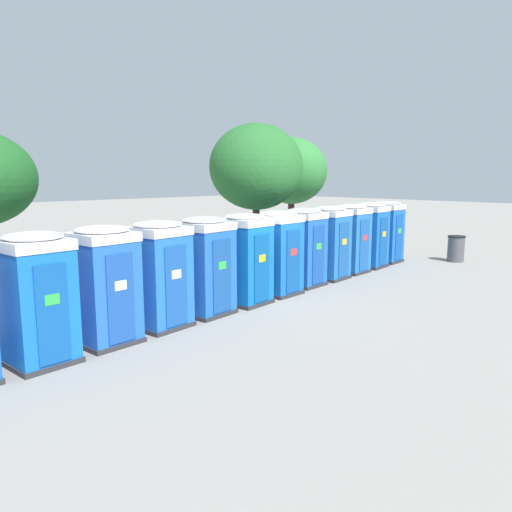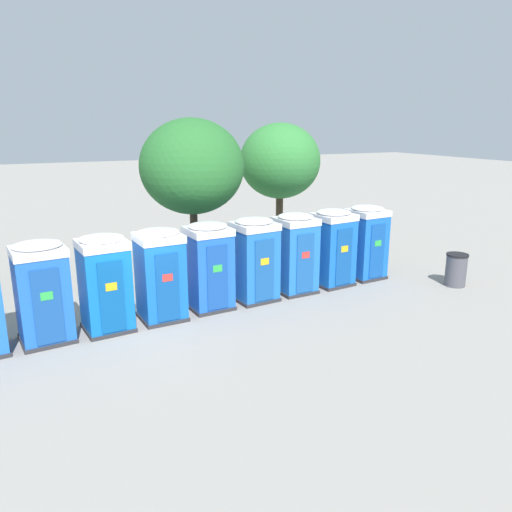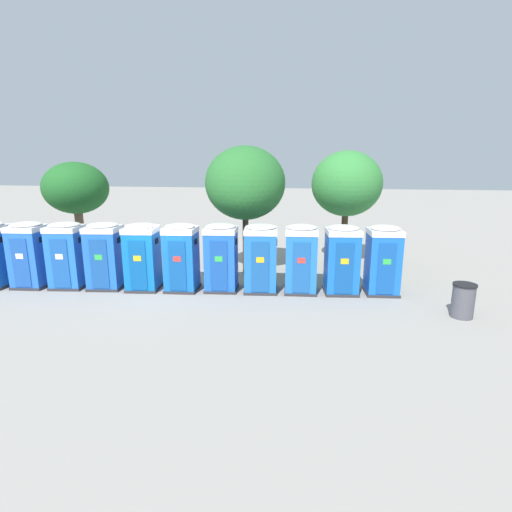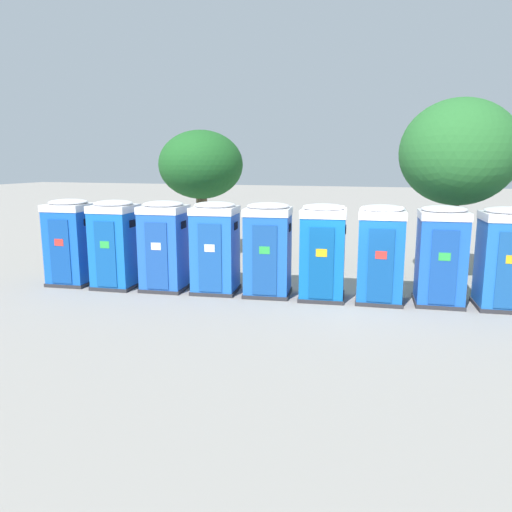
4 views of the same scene
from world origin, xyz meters
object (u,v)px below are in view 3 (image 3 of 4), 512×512
at_px(portapotty_7, 221,257).
at_px(portapotty_11, 383,260).
at_px(street_tree_0, 347,184).
at_px(street_tree_1, 76,189).
at_px(portapotty_5, 143,256).
at_px(portapotty_9, 301,258).
at_px(trash_can, 463,300).
at_px(portapotty_8, 261,258).
at_px(portapotty_10, 342,259).
at_px(portapotty_2, 30,254).
at_px(portapotty_3, 67,255).
at_px(portapotty_4, 105,255).
at_px(portapotty_6, 181,257).
at_px(street_tree_2, 245,183).

relative_size(portapotty_7, portapotty_11, 1.00).
height_order(street_tree_0, street_tree_1, street_tree_0).
bearing_deg(portapotty_5, portapotty_9, 5.63).
bearing_deg(trash_can, portapotty_8, 166.13).
xyz_separation_m(portapotty_10, street_tree_1, (-12.83, 3.90, 2.17)).
distance_m(portapotty_11, trash_can, 3.07).
bearing_deg(portapotty_7, portapotty_10, 4.29).
height_order(portapotty_2, portapotty_10, same).
height_order(portapotty_3, trash_can, portapotty_3).
relative_size(portapotty_4, portapotty_7, 1.00).
bearing_deg(portapotty_6, portapotty_4, -176.26).
bearing_deg(portapotty_2, portapotty_7, 5.45).
height_order(portapotty_6, portapotty_8, same).
xyz_separation_m(street_tree_0, street_tree_2, (-4.33, -2.09, 0.10)).
height_order(portapotty_2, street_tree_0, street_tree_0).
bearing_deg(portapotty_5, portapotty_6, 5.30).
bearing_deg(portapotty_3, street_tree_0, 26.23).
bearing_deg(portapotty_6, portapotty_11, 5.61).
height_order(portapotty_7, portapotty_8, same).
relative_size(portapotty_5, portapotty_8, 1.00).
relative_size(portapotty_10, trash_can, 2.33).
bearing_deg(street_tree_0, portapotty_11, -74.84).
xyz_separation_m(portapotty_2, portapotty_3, (1.48, 0.16, -0.00)).
height_order(portapotty_2, portapotty_3, same).
bearing_deg(portapotty_5, street_tree_2, 41.41).
relative_size(street_tree_1, trash_can, 4.37).
bearing_deg(portapotty_7, street_tree_1, 153.19).
height_order(portapotty_5, trash_can, portapotty_5).
bearing_deg(portapotty_10, trash_can, -27.33).
distance_m(portapotty_8, trash_can, 6.85).
distance_m(portapotty_4, street_tree_0, 10.87).
relative_size(portapotty_3, portapotty_6, 1.00).
relative_size(street_tree_1, street_tree_2, 0.88).
bearing_deg(portapotty_7, portapotty_6, -171.15).
xyz_separation_m(portapotty_4, portapotty_5, (1.49, 0.06, 0.00)).
xyz_separation_m(portapotty_9, street_tree_1, (-11.34, 4.01, 2.17)).
bearing_deg(portapotty_10, portapotty_11, 6.35).
bearing_deg(portapotty_10, street_tree_2, 150.03).
distance_m(portapotty_6, portapotty_9, 4.47).
height_order(portapotty_3, portapotty_9, same).
relative_size(portapotty_9, portapotty_11, 1.00).
distance_m(portapotty_2, trash_can, 15.55).
relative_size(portapotty_3, portapotty_8, 1.00).
relative_size(portapotty_2, street_tree_2, 0.47).
relative_size(portapotty_3, street_tree_2, 0.47).
distance_m(portapotty_2, portapotty_4, 2.98).
bearing_deg(portapotty_2, portapotty_5, 4.37).
distance_m(portapotty_5, portapotty_9, 5.96).
relative_size(portapotty_5, street_tree_0, 0.48).
bearing_deg(portapotty_8, portapotty_10, 4.83).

